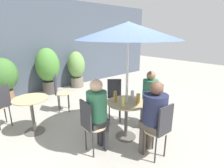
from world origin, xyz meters
TOP-DOWN VIEW (x-y plane):
  - ground_plane at (0.00, 0.00)m, footprint 20.00×20.00m
  - storefront_wall at (0.00, 3.92)m, footprint 10.00×0.06m
  - cafe_table_near at (0.13, 0.09)m, footprint 0.71×0.71m
  - cafe_table_far at (-1.13, 1.42)m, footprint 0.66×0.66m
  - bistro_chair_0 at (-0.63, 0.14)m, footprint 0.37×0.37m
  - bistro_chair_1 at (0.09, -0.67)m, footprint 0.37×0.37m
  - bistro_chair_2 at (0.89, 0.05)m, footprint 0.37×0.37m
  - bistro_chair_3 at (0.46, 0.79)m, footprint 0.42×0.42m
  - bistro_chair_4 at (-1.54, 2.00)m, footprint 0.38×0.39m
  - bistro_chair_5 at (-0.29, 2.00)m, footprint 0.42×0.41m
  - seated_person_0 at (-0.49, 0.13)m, footprint 0.34×0.33m
  - seated_person_1 at (0.09, -0.52)m, footprint 0.37×0.39m
  - seated_person_2 at (0.75, 0.06)m, footprint 0.31×0.30m
  - beer_glass_0 at (0.33, 0.14)m, footprint 0.06×0.06m
  - beer_glass_1 at (-0.01, 0.24)m, footprint 0.06×0.06m
  - beer_glass_2 at (-0.05, -0.00)m, footprint 0.06×0.06m
  - beer_glass_3 at (0.24, -0.08)m, footprint 0.07×0.07m
  - potted_plant_0 at (-1.20, 3.49)m, footprint 0.76×0.76m
  - potted_plant_1 at (0.06, 3.53)m, footprint 0.73×0.73m
  - potted_plant_2 at (1.09, 3.55)m, footprint 0.61×0.61m
  - umbrella at (0.13, 0.09)m, footprint 1.73×1.73m

SIDE VIEW (x-z plane):
  - ground_plane at x=0.00m, z-range 0.00..0.00m
  - cafe_table_far at x=-1.13m, z-range 0.16..0.88m
  - cafe_table_near at x=0.13m, z-range 0.18..0.90m
  - bistro_chair_0 at x=-0.63m, z-range 0.10..1.02m
  - bistro_chair_1 at x=0.09m, z-range 0.10..1.02m
  - bistro_chair_2 at x=0.89m, z-range 0.10..1.02m
  - bistro_chair_3 at x=0.46m, z-range 0.10..1.02m
  - bistro_chair_4 at x=-1.54m, z-range 0.10..1.02m
  - bistro_chair_5 at x=-0.29m, z-range 0.10..1.02m
  - potted_plant_2 at x=1.09m, z-range 0.07..1.35m
  - seated_person_2 at x=0.75m, z-range 0.12..1.33m
  - seated_person_1 at x=0.09m, z-range 0.11..1.36m
  - seated_person_0 at x=-0.49m, z-range 0.12..1.37m
  - potted_plant_0 at x=-1.20m, z-range 0.12..1.40m
  - beer_glass_0 at x=0.33m, z-range 0.72..0.87m
  - beer_glass_2 at x=-0.05m, z-range 0.72..0.89m
  - beer_glass_3 at x=0.24m, z-range 0.72..0.89m
  - beer_glass_1 at x=-0.01m, z-range 0.72..0.91m
  - potted_plant_1 at x=0.06m, z-range 0.11..1.58m
  - storefront_wall at x=0.00m, z-range 0.00..3.00m
  - umbrella at x=0.13m, z-range 0.90..2.99m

